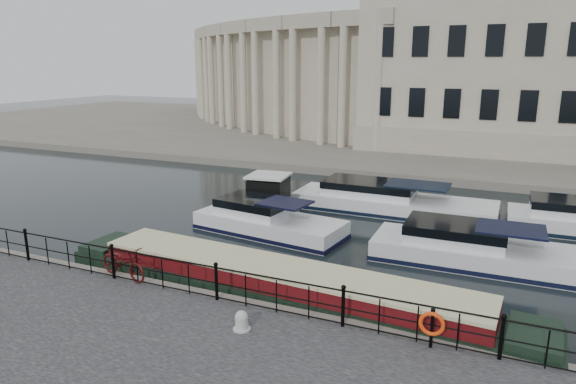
% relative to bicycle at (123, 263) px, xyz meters
% --- Properties ---
extents(ground_plane, '(160.00, 160.00, 0.00)m').
position_rel_bicycle_xyz_m(ground_plane, '(3.69, 2.10, -1.10)').
color(ground_plane, black).
rests_on(ground_plane, ground).
extents(far_bank, '(120.00, 42.00, 0.55)m').
position_rel_bicycle_xyz_m(far_bank, '(3.69, 41.10, -0.83)').
color(far_bank, '#6B665B').
rests_on(far_bank, ground_plane).
extents(railing, '(24.14, 0.14, 1.22)m').
position_rel_bicycle_xyz_m(railing, '(3.69, -0.15, 0.10)').
color(railing, black).
rests_on(railing, near_quay).
extents(civic_building, '(53.55, 31.84, 16.85)m').
position_rel_bicycle_xyz_m(civic_building, '(2.70, 36.81, 5.94)').
color(civic_building, '#ADA38C').
rests_on(civic_building, far_bank).
extents(bicycle, '(2.20, 1.13, 1.10)m').
position_rel_bicycle_xyz_m(bicycle, '(0.00, 0.00, 0.00)').
color(bicycle, '#400B0B').
rests_on(bicycle, near_quay).
extents(mooring_bollard, '(0.48, 0.48, 0.54)m').
position_rel_bicycle_xyz_m(mooring_bollard, '(5.25, -1.42, -0.30)').
color(mooring_bollard, '#B7B8B3').
rests_on(mooring_bollard, near_quay).
extents(life_ring_post, '(0.65, 0.18, 1.07)m').
position_rel_bicycle_xyz_m(life_ring_post, '(10.07, -0.34, 0.12)').
color(life_ring_post, black).
rests_on(life_ring_post, near_quay).
extents(narrowboat, '(16.65, 3.27, 1.60)m').
position_rel_bicycle_xyz_m(narrowboat, '(5.01, 1.60, -0.74)').
color(narrowboat, black).
rests_on(narrowboat, ground_plane).
extents(harbour_hut, '(2.89, 2.50, 2.16)m').
position_rel_bicycle_xyz_m(harbour_hut, '(0.46, 10.17, -0.15)').
color(harbour_hut, '#6B665B').
rests_on(harbour_hut, ground_plane).
extents(cabin_cruisers, '(19.60, 8.96, 1.99)m').
position_rel_bicycle_xyz_m(cabin_cruisers, '(7.81, 10.63, -0.73)').
color(cabin_cruisers, white).
rests_on(cabin_cruisers, ground_plane).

